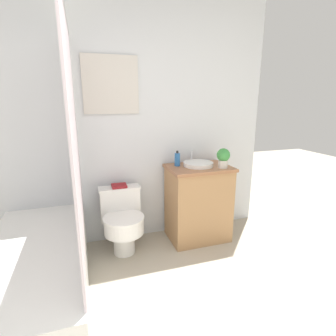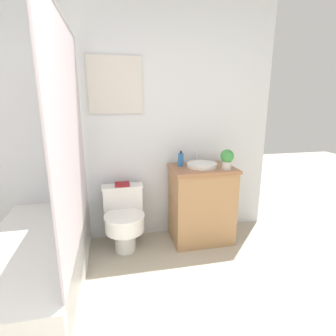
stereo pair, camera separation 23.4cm
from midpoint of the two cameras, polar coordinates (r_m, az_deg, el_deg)
wall_back at (r=2.67m, az=-7.26°, el=10.37°), size 3.16×0.07×2.50m
shower_area at (r=2.25m, az=-23.84°, el=-18.14°), size 0.69×1.54×1.98m
toilet at (r=2.63m, az=-7.01°, el=-10.64°), size 0.40×0.49×0.62m
vanity at (r=2.79m, az=9.68°, el=-7.76°), size 0.64×0.46×0.79m
sink at (r=2.68m, az=9.88°, el=0.66°), size 0.31×0.34×0.13m
soap_bottle at (r=2.67m, az=5.30°, el=1.82°), size 0.06×0.06×0.16m
potted_plant at (r=2.61m, az=15.24°, el=2.02°), size 0.13×0.13×0.20m
book_on_tank at (r=2.64m, az=-7.47°, el=-3.57°), size 0.14×0.13×0.02m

